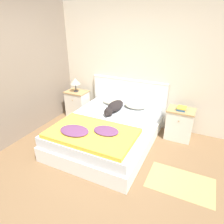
{
  "coord_description": "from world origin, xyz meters",
  "views": [
    {
      "loc": [
        1.41,
        -1.92,
        2.2
      ],
      "look_at": [
        -0.1,
        1.21,
        0.56
      ],
      "focal_mm": 32.0,
      "sensor_mm": 36.0,
      "label": 1
    }
  ],
  "objects_px": {
    "bed": "(107,132)",
    "pillow_left": "(113,101)",
    "nightstand_left": "(78,103)",
    "book_stack": "(181,108)",
    "table_lamp": "(75,82)",
    "pillow_right": "(136,105)",
    "nightstand_right": "(179,124)",
    "dog": "(114,107)"
  },
  "relations": [
    {
      "from": "nightstand_left",
      "to": "book_stack",
      "type": "bearing_deg",
      "value": -0.21
    },
    {
      "from": "pillow_right",
      "to": "book_stack",
      "type": "xyz_separation_m",
      "value": [
        0.93,
        -0.06,
        0.13
      ]
    },
    {
      "from": "pillow_left",
      "to": "pillow_right",
      "type": "bearing_deg",
      "value": 0.0
    },
    {
      "from": "dog",
      "to": "table_lamp",
      "type": "relative_size",
      "value": 2.46
    },
    {
      "from": "bed",
      "to": "pillow_left",
      "type": "distance_m",
      "value": 0.9
    },
    {
      "from": "dog",
      "to": "table_lamp",
      "type": "xyz_separation_m",
      "value": [
        -1.13,
        0.28,
        0.32
      ]
    },
    {
      "from": "nightstand_right",
      "to": "pillow_right",
      "type": "xyz_separation_m",
      "value": [
        -0.94,
        0.05,
        0.21
      ]
    },
    {
      "from": "dog",
      "to": "nightstand_left",
      "type": "bearing_deg",
      "value": 165.28
    },
    {
      "from": "nightstand_left",
      "to": "table_lamp",
      "type": "bearing_deg",
      "value": -90.0
    },
    {
      "from": "pillow_left",
      "to": "dog",
      "type": "bearing_deg",
      "value": -60.95
    },
    {
      "from": "book_stack",
      "to": "table_lamp",
      "type": "bearing_deg",
      "value": -179.73
    },
    {
      "from": "bed",
      "to": "pillow_right",
      "type": "relative_size",
      "value": 4.32
    },
    {
      "from": "nightstand_left",
      "to": "table_lamp",
      "type": "xyz_separation_m",
      "value": [
        0.0,
        -0.02,
        0.56
      ]
    },
    {
      "from": "bed",
      "to": "nightstand_left",
      "type": "distance_m",
      "value": 1.43
    },
    {
      "from": "bed",
      "to": "book_stack",
      "type": "height_order",
      "value": "book_stack"
    },
    {
      "from": "pillow_right",
      "to": "book_stack",
      "type": "relative_size",
      "value": 2.13
    },
    {
      "from": "nightstand_left",
      "to": "book_stack",
      "type": "xyz_separation_m",
      "value": [
        2.4,
        -0.01,
        0.34
      ]
    },
    {
      "from": "nightstand_left",
      "to": "pillow_right",
      "type": "height_order",
      "value": "nightstand_left"
    },
    {
      "from": "bed",
      "to": "pillow_right",
      "type": "bearing_deg",
      "value": 71.84
    },
    {
      "from": "book_stack",
      "to": "table_lamp",
      "type": "distance_m",
      "value": 2.41
    },
    {
      "from": "bed",
      "to": "table_lamp",
      "type": "xyz_separation_m",
      "value": [
        -1.2,
        0.74,
        0.64
      ]
    },
    {
      "from": "nightstand_left",
      "to": "pillow_left",
      "type": "distance_m",
      "value": 0.96
    },
    {
      "from": "pillow_left",
      "to": "table_lamp",
      "type": "xyz_separation_m",
      "value": [
        -0.94,
        -0.07,
        0.34
      ]
    },
    {
      "from": "nightstand_right",
      "to": "pillow_left",
      "type": "xyz_separation_m",
      "value": [
        -1.47,
        0.05,
        0.21
      ]
    },
    {
      "from": "nightstand_right",
      "to": "pillow_left",
      "type": "height_order",
      "value": "nightstand_right"
    },
    {
      "from": "bed",
      "to": "book_stack",
      "type": "distance_m",
      "value": 1.48
    },
    {
      "from": "pillow_right",
      "to": "table_lamp",
      "type": "height_order",
      "value": "table_lamp"
    },
    {
      "from": "bed",
      "to": "nightstand_right",
      "type": "relative_size",
      "value": 3.31
    },
    {
      "from": "bed",
      "to": "table_lamp",
      "type": "relative_size",
      "value": 6.44
    },
    {
      "from": "nightstand_right",
      "to": "book_stack",
      "type": "bearing_deg",
      "value": -125.29
    },
    {
      "from": "bed",
      "to": "dog",
      "type": "distance_m",
      "value": 0.57
    },
    {
      "from": "nightstand_left",
      "to": "nightstand_right",
      "type": "distance_m",
      "value": 2.41
    },
    {
      "from": "bed",
      "to": "book_stack",
      "type": "xyz_separation_m",
      "value": [
        1.2,
        0.75,
        0.42
      ]
    },
    {
      "from": "pillow_left",
      "to": "table_lamp",
      "type": "bearing_deg",
      "value": -175.86
    },
    {
      "from": "nightstand_right",
      "to": "dog",
      "type": "height_order",
      "value": "dog"
    },
    {
      "from": "table_lamp",
      "to": "dog",
      "type": "bearing_deg",
      "value": -13.75
    },
    {
      "from": "pillow_left",
      "to": "book_stack",
      "type": "relative_size",
      "value": 2.13
    },
    {
      "from": "nightstand_right",
      "to": "dog",
      "type": "bearing_deg",
      "value": -166.95
    },
    {
      "from": "bed",
      "to": "dog",
      "type": "xyz_separation_m",
      "value": [
        -0.08,
        0.47,
        0.32
      ]
    },
    {
      "from": "nightstand_left",
      "to": "dog",
      "type": "relative_size",
      "value": 0.79
    },
    {
      "from": "dog",
      "to": "book_stack",
      "type": "bearing_deg",
      "value": 12.74
    },
    {
      "from": "bed",
      "to": "nightstand_right",
      "type": "distance_m",
      "value": 1.43
    }
  ]
}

